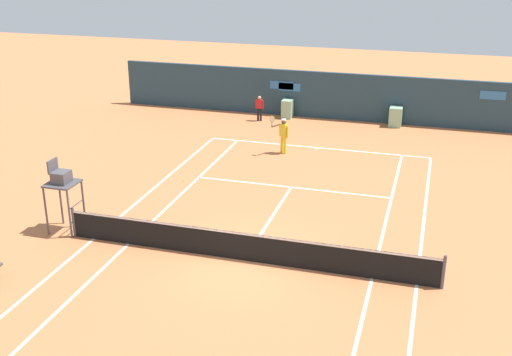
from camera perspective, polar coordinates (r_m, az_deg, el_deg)
The scene contains 8 objects.
ground_plane at distance 20.53m, azimuth -0.61°, elevation -6.68°, with size 80.00×80.00×0.01m.
tennis_net at distance 19.81m, azimuth -1.10°, elevation -6.12°, with size 12.10×0.10×1.07m.
sponsor_back_wall at distance 35.17m, azimuth 7.32°, elevation 7.26°, with size 25.00×1.02×2.58m.
umpire_chair at distance 22.25m, azimuth -17.10°, elevation -0.42°, with size 1.00×1.00×2.57m.
player_on_baseline at distance 29.31m, azimuth 2.46°, elevation 4.09°, with size 0.85×0.65×1.87m.
ball_kid_right_post at distance 34.65m, azimuth 0.31°, elevation 6.46°, with size 0.46×0.19×1.39m.
tennis_ball_near_service_line at distance 23.04m, azimuth -11.38°, elevation -3.78°, with size 0.07×0.07×0.07m, color #CCE033.
tennis_ball_mid_court at distance 26.40m, azimuth -6.53°, elevation -0.21°, with size 0.07×0.07×0.07m, color #CCE033.
Camera 1 is at (5.34, -16.78, 9.58)m, focal length 44.40 mm.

